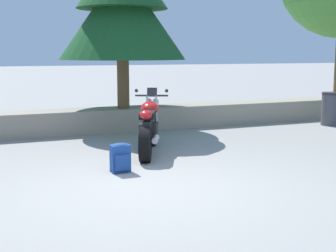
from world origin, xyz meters
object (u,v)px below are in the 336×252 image
rider_backpack (120,157)px  pine_tree_far_left (122,3)px  trash_bin (330,109)px  motorcycle_red_centre (149,128)px

rider_backpack → pine_tree_far_left: 4.84m
rider_backpack → pine_tree_far_left: size_ratio=0.12×
rider_backpack → trash_bin: bearing=22.0°
pine_tree_far_left → trash_bin: 5.94m
rider_backpack → trash_bin: (6.40, 2.58, 0.19)m
motorcycle_red_centre → trash_bin: bearing=14.3°
motorcycle_red_centre → pine_tree_far_left: bearing=83.9°
motorcycle_red_centre → trash_bin: (5.49, 1.40, -0.05)m
trash_bin → pine_tree_far_left: bearing=166.9°
motorcycle_red_centre → rider_backpack: motorcycle_red_centre is taller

